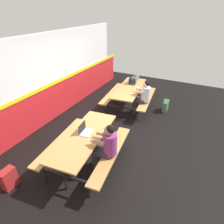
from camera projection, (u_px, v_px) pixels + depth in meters
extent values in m
cube|color=black|center=(118.00, 130.00, 5.63)|extent=(10.00, 10.00, 0.02)
cube|color=red|center=(58.00, 99.00, 6.21)|extent=(8.00, 0.12, 1.10)
cube|color=yellow|center=(57.00, 82.00, 5.89)|extent=(8.00, 0.03, 0.10)
cube|color=silver|center=(51.00, 57.00, 5.54)|extent=(6.72, 0.12, 1.40)
cube|color=tan|center=(84.00, 136.00, 4.15)|extent=(2.15, 0.98, 0.04)
cube|color=tan|center=(111.00, 153.00, 4.10)|extent=(1.99, 0.50, 0.04)
cube|color=tan|center=(61.00, 140.00, 4.48)|extent=(1.99, 0.50, 0.04)
cube|color=black|center=(65.00, 177.00, 3.63)|extent=(0.04, 0.04, 0.70)
cube|color=black|center=(65.00, 175.00, 3.61)|extent=(0.22, 1.54, 0.04)
cube|color=black|center=(89.00, 190.00, 3.55)|extent=(0.04, 0.04, 0.41)
cube|color=black|center=(45.00, 175.00, 3.85)|extent=(0.04, 0.04, 0.41)
cube|color=black|center=(100.00, 129.00, 5.03)|extent=(0.04, 0.04, 0.70)
cube|color=black|center=(100.00, 128.00, 5.01)|extent=(0.22, 1.54, 0.04)
cube|color=black|center=(118.00, 137.00, 4.95)|extent=(0.04, 0.04, 0.41)
cube|color=black|center=(84.00, 130.00, 5.25)|extent=(0.04, 0.04, 0.41)
cube|color=tan|center=(130.00, 88.00, 6.54)|extent=(2.15, 0.98, 0.04)
cube|color=tan|center=(147.00, 98.00, 6.50)|extent=(1.99, 0.50, 0.04)
cube|color=tan|center=(112.00, 93.00, 6.88)|extent=(1.99, 0.50, 0.04)
cube|color=black|center=(122.00, 109.00, 6.03)|extent=(0.04, 0.04, 0.70)
cube|color=black|center=(122.00, 107.00, 6.01)|extent=(0.22, 1.54, 0.04)
cube|color=black|center=(137.00, 115.00, 5.95)|extent=(0.04, 0.04, 0.41)
cube|color=black|center=(107.00, 110.00, 6.25)|extent=(0.04, 0.04, 0.41)
cube|color=black|center=(135.00, 89.00, 7.43)|extent=(0.04, 0.04, 0.70)
cube|color=black|center=(135.00, 88.00, 7.41)|extent=(0.22, 1.54, 0.04)
cube|color=black|center=(147.00, 94.00, 7.35)|extent=(0.04, 0.04, 0.41)
cube|color=black|center=(123.00, 91.00, 7.65)|extent=(0.04, 0.04, 0.41)
cylinder|color=#2D2D38|center=(95.00, 162.00, 4.16)|extent=(0.11, 0.11, 0.45)
cylinder|color=#2D2D38|center=(98.00, 156.00, 4.30)|extent=(0.11, 0.11, 0.45)
cube|color=#2D2D38|center=(103.00, 151.00, 4.04)|extent=(0.34, 0.41, 0.12)
cylinder|color=#8C3372|center=(110.00, 144.00, 3.87)|extent=(0.30, 0.30, 0.48)
cylinder|color=#A57A5B|center=(98.00, 142.00, 3.77)|extent=(0.11, 0.31, 0.08)
cylinder|color=#A57A5B|center=(103.00, 134.00, 4.00)|extent=(0.11, 0.31, 0.08)
sphere|color=#A57A5B|center=(109.00, 131.00, 3.71)|extent=(0.20, 0.20, 0.20)
sphere|color=black|center=(110.00, 129.00, 3.69)|extent=(0.18, 0.18, 0.18)
cylinder|color=#2D2D38|center=(134.00, 108.00, 6.32)|extent=(0.11, 0.11, 0.45)
cylinder|color=#2D2D38|center=(135.00, 106.00, 6.46)|extent=(0.11, 0.11, 0.45)
cube|color=#2D2D38|center=(140.00, 100.00, 6.20)|extent=(0.34, 0.41, 0.12)
cylinder|color=silver|center=(146.00, 94.00, 6.03)|extent=(0.30, 0.30, 0.48)
cylinder|color=beige|center=(139.00, 92.00, 5.93)|extent=(0.11, 0.31, 0.08)
cylinder|color=beige|center=(141.00, 89.00, 6.16)|extent=(0.11, 0.31, 0.08)
sphere|color=beige|center=(146.00, 84.00, 5.88)|extent=(0.20, 0.20, 0.20)
sphere|color=black|center=(147.00, 83.00, 5.85)|extent=(0.18, 0.18, 0.18)
cube|color=silver|center=(87.00, 132.00, 4.22)|extent=(0.34, 0.25, 0.01)
cube|color=black|center=(82.00, 127.00, 4.20)|extent=(0.32, 0.04, 0.21)
cube|color=black|center=(133.00, 83.00, 6.86)|extent=(0.34, 0.25, 0.01)
cube|color=black|center=(130.00, 80.00, 6.84)|extent=(0.32, 0.04, 0.21)
cube|color=#595B60|center=(135.00, 78.00, 7.15)|extent=(0.40, 0.18, 0.14)
cube|color=black|center=(135.00, 76.00, 7.11)|extent=(0.16, 0.02, 0.02)
cube|color=maroon|center=(9.00, 178.00, 3.76)|extent=(0.30, 0.18, 0.44)
cube|color=maroon|center=(6.00, 179.00, 3.84)|extent=(0.21, 0.04, 0.19)
cube|color=#3F724C|center=(166.00, 106.00, 6.53)|extent=(0.34, 0.14, 0.36)
torus|color=#3F724C|center=(167.00, 100.00, 6.41)|extent=(0.21, 0.21, 0.02)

